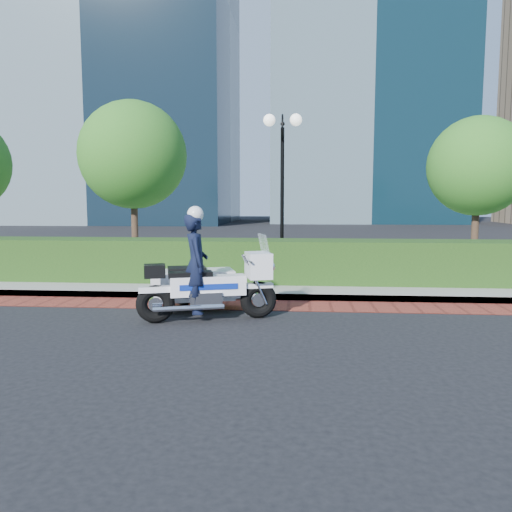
# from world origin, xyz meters

# --- Properties ---
(ground) EXTENTS (120.00, 120.00, 0.00)m
(ground) POSITION_xyz_m (0.00, 0.00, 0.00)
(ground) COLOR black
(ground) RESTS_ON ground
(brick_strip) EXTENTS (60.00, 1.00, 0.01)m
(brick_strip) POSITION_xyz_m (0.00, 1.50, 0.01)
(brick_strip) COLOR maroon
(brick_strip) RESTS_ON ground
(sidewalk) EXTENTS (60.00, 8.00, 0.15)m
(sidewalk) POSITION_xyz_m (0.00, 6.00, 0.07)
(sidewalk) COLOR gray
(sidewalk) RESTS_ON ground
(hedge_main) EXTENTS (18.00, 1.20, 1.00)m
(hedge_main) POSITION_xyz_m (0.00, 3.60, 0.65)
(hedge_main) COLOR black
(hedge_main) RESTS_ON sidewalk
(lamppost) EXTENTS (1.02, 0.70, 4.21)m
(lamppost) POSITION_xyz_m (1.00, 5.20, 2.96)
(lamppost) COLOR black
(lamppost) RESTS_ON sidewalk
(tree_b) EXTENTS (3.20, 3.20, 4.89)m
(tree_b) POSITION_xyz_m (-3.50, 6.50, 3.43)
(tree_b) COLOR #332319
(tree_b) RESTS_ON sidewalk
(tree_c) EXTENTS (2.80, 2.80, 4.30)m
(tree_c) POSITION_xyz_m (6.50, 6.50, 3.05)
(tree_c) COLOR #332319
(tree_c) RESTS_ON sidewalk
(tower_left) EXTENTS (22.00, 16.00, 40.00)m
(tower_left) POSITION_xyz_m (-16.00, 40.00, 20.00)
(tower_left) COLOR black
(tower_left) RESTS_ON ground
(police_motorcycle) EXTENTS (2.48, 1.80, 1.99)m
(police_motorcycle) POSITION_xyz_m (-0.33, 0.48, 0.68)
(police_motorcycle) COLOR black
(police_motorcycle) RESTS_ON ground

